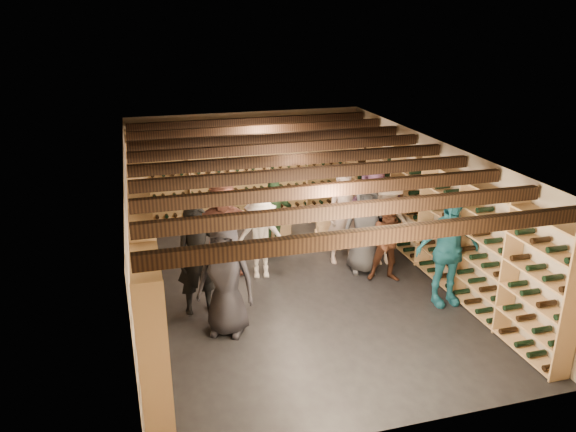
# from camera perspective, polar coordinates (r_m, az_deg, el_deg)

# --- Properties ---
(ground) EXTENTS (8.00, 8.00, 0.00)m
(ground) POSITION_cam_1_polar(r_m,az_deg,el_deg) (10.24, 0.58, -6.56)
(ground) COLOR black
(ground) RESTS_ON ground
(walls) EXTENTS (5.52, 8.02, 2.40)m
(walls) POSITION_cam_1_polar(r_m,az_deg,el_deg) (9.76, 0.60, -0.26)
(walls) COLOR #B7A68E
(walls) RESTS_ON ground
(ceiling) EXTENTS (5.50, 8.00, 0.01)m
(ceiling) POSITION_cam_1_polar(r_m,az_deg,el_deg) (9.41, 0.63, 6.60)
(ceiling) COLOR beige
(ceiling) RESTS_ON walls
(ceiling_joists) EXTENTS (5.40, 7.12, 0.18)m
(ceiling_joists) POSITION_cam_1_polar(r_m,az_deg,el_deg) (9.44, 0.63, 5.77)
(ceiling_joists) COLOR black
(ceiling_joists) RESTS_ON ground
(wine_rack_left) EXTENTS (0.32, 7.50, 2.15)m
(wine_rack_left) POSITION_cam_1_polar(r_m,az_deg,el_deg) (9.47, -14.53, -2.43)
(wine_rack_left) COLOR tan
(wine_rack_left) RESTS_ON ground
(wine_rack_right) EXTENTS (0.32, 7.50, 2.15)m
(wine_rack_right) POSITION_cam_1_polar(r_m,az_deg,el_deg) (10.77, 13.85, 0.41)
(wine_rack_right) COLOR tan
(wine_rack_right) RESTS_ON ground
(wine_rack_back) EXTENTS (4.70, 0.30, 2.15)m
(wine_rack_back) POSITION_cam_1_polar(r_m,az_deg,el_deg) (13.35, -4.00, 4.78)
(wine_rack_back) COLOR tan
(wine_rack_back) RESTS_ON ground
(crate_stack_left) EXTENTS (0.58, 0.46, 0.51)m
(crate_stack_left) POSITION_cam_1_polar(r_m,az_deg,el_deg) (12.19, -1.16, -0.75)
(crate_stack_left) COLOR tan
(crate_stack_left) RESTS_ON ground
(crate_stack_right) EXTENTS (0.55, 0.41, 0.68)m
(crate_stack_right) POSITION_cam_1_polar(r_m,az_deg,el_deg) (11.55, 4.13, -1.57)
(crate_stack_right) COLOR tan
(crate_stack_right) RESTS_ON ground
(crate_loose) EXTENTS (0.59, 0.50, 0.17)m
(crate_loose) POSITION_cam_1_polar(r_m,az_deg,el_deg) (13.08, 1.35, -0.06)
(crate_loose) COLOR tan
(crate_loose) RESTS_ON ground
(person_0) EXTENTS (1.01, 0.87, 1.76)m
(person_0) POSITION_cam_1_polar(r_m,az_deg,el_deg) (8.37, -6.34, -6.43)
(person_0) COLOR black
(person_0) RESTS_ON ground
(person_1) EXTENTS (0.70, 0.49, 1.83)m
(person_1) POSITION_cam_1_polar(r_m,az_deg,el_deg) (8.99, -9.16, -4.35)
(person_1) COLOR black
(person_1) RESTS_ON ground
(person_3) EXTENTS (1.16, 0.75, 1.70)m
(person_3) POSITION_cam_1_polar(r_m,az_deg,el_deg) (10.76, 9.86, -0.58)
(person_3) COLOR beige
(person_3) RESTS_ON ground
(person_4) EXTENTS (1.11, 0.48, 1.89)m
(person_4) POSITION_cam_1_polar(r_m,az_deg,el_deg) (9.48, 15.88, -3.39)
(person_4) COLOR #1F6A80
(person_4) RESTS_ON ground
(person_5) EXTENTS (1.70, 0.56, 1.83)m
(person_5) POSITION_cam_1_polar(r_m,az_deg,el_deg) (10.18, -6.58, -1.23)
(person_5) COLOR brown
(person_5) RESTS_ON ground
(person_7) EXTENTS (0.71, 0.48, 1.91)m
(person_7) POSITION_cam_1_polar(r_m,az_deg,el_deg) (10.69, 5.78, 0.06)
(person_7) COLOR gray
(person_7) RESTS_ON ground
(person_8) EXTENTS (0.88, 0.77, 1.52)m
(person_8) POSITION_cam_1_polar(r_m,az_deg,el_deg) (10.10, 10.31, -2.56)
(person_8) COLOR #3F2115
(person_8) RESTS_ON ground
(person_9) EXTENTS (1.06, 0.71, 1.53)m
(person_9) POSITION_cam_1_polar(r_m,az_deg,el_deg) (10.09, -2.79, -2.23)
(person_9) COLOR #B1A8A2
(person_9) RESTS_ON ground
(person_10) EXTENTS (0.98, 0.59, 1.56)m
(person_10) POSITION_cam_1_polar(r_m,az_deg,el_deg) (11.05, -1.56, -0.08)
(person_10) COLOR #254628
(person_10) RESTS_ON ground
(person_11) EXTENTS (1.77, 0.87, 1.83)m
(person_11) POSITION_cam_1_polar(r_m,az_deg,el_deg) (11.19, 8.52, 0.68)
(person_11) COLOR #7C4C7A
(person_11) RESTS_ON ground
(person_12) EXTENTS (0.95, 0.75, 1.70)m
(person_12) POSITION_cam_1_polar(r_m,az_deg,el_deg) (10.36, 7.86, -1.30)
(person_12) COLOR #323337
(person_12) RESTS_ON ground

